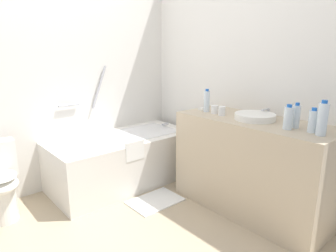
# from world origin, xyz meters

# --- Properties ---
(ground_plane) EXTENTS (3.99, 3.99, 0.00)m
(ground_plane) POSITION_xyz_m (0.00, 0.00, 0.00)
(ground_plane) COLOR tan
(wall_back_tiled) EXTENTS (3.39, 0.10, 2.37)m
(wall_back_tiled) POSITION_xyz_m (0.00, 1.34, 1.19)
(wall_back_tiled) COLOR silver
(wall_back_tiled) RESTS_ON ground_plane
(wall_right_mirror) EXTENTS (0.10, 2.99, 2.37)m
(wall_right_mirror) POSITION_xyz_m (1.55, 0.00, 1.19)
(wall_right_mirror) COLOR silver
(wall_right_mirror) RESTS_ON ground_plane
(bathtub) EXTENTS (1.61, 0.76, 1.31)m
(bathtub) POSITION_xyz_m (0.61, 0.91, 0.30)
(bathtub) COLOR white
(bathtub) RESTS_ON ground_plane
(vanity_counter) EXTENTS (0.60, 1.43, 0.88)m
(vanity_counter) POSITION_xyz_m (1.20, -0.38, 0.44)
(vanity_counter) COLOR tan
(vanity_counter) RESTS_ON ground_plane
(sink_basin) EXTENTS (0.36, 0.36, 0.06)m
(sink_basin) POSITION_xyz_m (1.19, -0.38, 0.91)
(sink_basin) COLOR white
(sink_basin) RESTS_ON vanity_counter
(sink_faucet) EXTENTS (0.13, 0.15, 0.08)m
(sink_faucet) POSITION_xyz_m (1.40, -0.38, 0.92)
(sink_faucet) COLOR silver
(sink_faucet) RESTS_ON vanity_counter
(water_bottle_0) EXTENTS (0.07, 0.07, 0.20)m
(water_bottle_0) POSITION_xyz_m (1.10, -0.73, 0.97)
(water_bottle_0) COLOR silver
(water_bottle_0) RESTS_ON vanity_counter
(water_bottle_1) EXTENTS (0.06, 0.06, 0.23)m
(water_bottle_1) POSITION_xyz_m (1.13, 0.14, 0.99)
(water_bottle_1) COLOR silver
(water_bottle_1) RESTS_ON vanity_counter
(water_bottle_2) EXTENTS (0.06, 0.06, 0.20)m
(water_bottle_2) POSITION_xyz_m (1.18, -0.76, 0.98)
(water_bottle_2) COLOR silver
(water_bottle_2) RESTS_ON vanity_counter
(water_bottle_3) EXTENTS (0.07, 0.07, 0.26)m
(water_bottle_3) POSITION_xyz_m (1.12, -0.98, 1.00)
(water_bottle_3) COLOR silver
(water_bottle_3) RESTS_ON vanity_counter
(water_bottle_4) EXTENTS (0.07, 0.07, 0.19)m
(water_bottle_4) POSITION_xyz_m (1.15, -0.90, 0.97)
(water_bottle_4) COLOR silver
(water_bottle_4) RESTS_ON vanity_counter
(drinking_glass_0) EXTENTS (0.07, 0.07, 0.08)m
(drinking_glass_0) POSITION_xyz_m (1.12, 0.03, 0.92)
(drinking_glass_0) COLOR white
(drinking_glass_0) RESTS_ON vanity_counter
(drinking_glass_1) EXTENTS (0.07, 0.07, 0.09)m
(drinking_glass_1) POSITION_xyz_m (1.10, -0.08, 0.93)
(drinking_glass_1) COLOR white
(drinking_glass_1) RESTS_ON vanity_counter
(soap_dish) EXTENTS (0.09, 0.06, 0.02)m
(soap_dish) POSITION_xyz_m (1.18, 0.23, 0.89)
(soap_dish) COLOR white
(soap_dish) RESTS_ON vanity_counter
(bath_mat) EXTENTS (0.52, 0.36, 0.01)m
(bath_mat) POSITION_xyz_m (0.60, 0.31, 0.01)
(bath_mat) COLOR white
(bath_mat) RESTS_ON ground_plane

